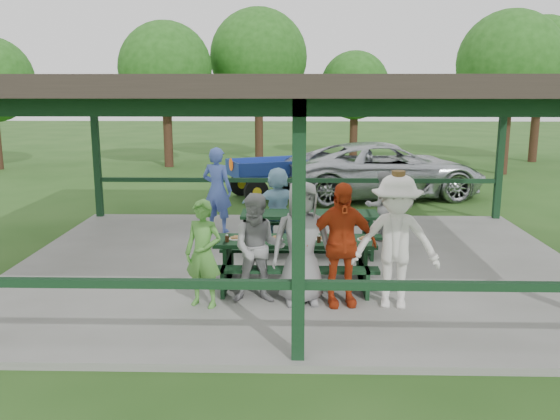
{
  "coord_description": "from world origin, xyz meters",
  "views": [
    {
      "loc": [
        -0.05,
        -10.24,
        3.23
      ],
      "look_at": [
        -0.3,
        -0.3,
        1.13
      ],
      "focal_mm": 38.0,
      "sensor_mm": 36.0,
      "label": 1
    }
  ],
  "objects_px": {
    "contestant_white_fedora": "(396,242)",
    "contestant_grey_left": "(258,248)",
    "farm_trailer": "(275,177)",
    "spectator_grey": "(381,206)",
    "spectator_lblue": "(278,204)",
    "contestant_red": "(341,244)",
    "contestant_grey_mid": "(302,243)",
    "pickup_truck": "(385,170)",
    "contestant_green": "(203,254)",
    "picnic_table_near": "(295,256)",
    "spectator_blue": "(217,190)",
    "picnic_table_far": "(310,227)"
  },
  "relations": [
    {
      "from": "picnic_table_near",
      "to": "spectator_grey",
      "type": "xyz_separation_m",
      "value": [
        1.77,
        2.89,
        0.24
      ]
    },
    {
      "from": "contestant_red",
      "to": "farm_trailer",
      "type": "bearing_deg",
      "value": 87.91
    },
    {
      "from": "farm_trailer",
      "to": "contestant_green",
      "type": "bearing_deg",
      "value": -117.79
    },
    {
      "from": "contestant_green",
      "to": "spectator_blue",
      "type": "bearing_deg",
      "value": 114.43
    },
    {
      "from": "contestant_green",
      "to": "spectator_lblue",
      "type": "distance_m",
      "value": 3.79
    },
    {
      "from": "contestant_white_fedora",
      "to": "contestant_grey_left",
      "type": "bearing_deg",
      "value": -175.09
    },
    {
      "from": "contestant_grey_left",
      "to": "spectator_lblue",
      "type": "xyz_separation_m",
      "value": [
        0.18,
        3.49,
        -0.05
      ]
    },
    {
      "from": "contestant_red",
      "to": "farm_trailer",
      "type": "distance_m",
      "value": 9.01
    },
    {
      "from": "spectator_blue",
      "to": "contestant_white_fedora",
      "type": "bearing_deg",
      "value": 144.36
    },
    {
      "from": "picnic_table_near",
      "to": "spectator_blue",
      "type": "relative_size",
      "value": 1.36
    },
    {
      "from": "contestant_grey_mid",
      "to": "contestant_red",
      "type": "xyz_separation_m",
      "value": [
        0.55,
        -0.07,
        -0.0
      ]
    },
    {
      "from": "contestant_grey_mid",
      "to": "picnic_table_near",
      "type": "bearing_deg",
      "value": 90.94
    },
    {
      "from": "contestant_red",
      "to": "contestant_white_fedora",
      "type": "xyz_separation_m",
      "value": [
        0.77,
        -0.06,
        0.06
      ]
    },
    {
      "from": "contestant_green",
      "to": "picnic_table_near",
      "type": "bearing_deg",
      "value": 55.4
    },
    {
      "from": "picnic_table_near",
      "to": "contestant_green",
      "type": "bearing_deg",
      "value": -144.23
    },
    {
      "from": "contestant_red",
      "to": "contestant_grey_mid",
      "type": "bearing_deg",
      "value": 162.83
    },
    {
      "from": "contestant_white_fedora",
      "to": "spectator_grey",
      "type": "distance_m",
      "value": 3.82
    },
    {
      "from": "picnic_table_near",
      "to": "picnic_table_far",
      "type": "height_order",
      "value": "same"
    },
    {
      "from": "farm_trailer",
      "to": "pickup_truck",
      "type": "bearing_deg",
      "value": -20.67
    },
    {
      "from": "contestant_grey_left",
      "to": "spectator_grey",
      "type": "relative_size",
      "value": 1.13
    },
    {
      "from": "pickup_truck",
      "to": "spectator_blue",
      "type": "bearing_deg",
      "value": 126.73
    },
    {
      "from": "spectator_lblue",
      "to": "contestant_grey_mid",
      "type": "bearing_deg",
      "value": 81.26
    },
    {
      "from": "contestant_grey_left",
      "to": "contestant_grey_mid",
      "type": "distance_m",
      "value": 0.64
    },
    {
      "from": "contestant_grey_left",
      "to": "farm_trailer",
      "type": "xyz_separation_m",
      "value": [
        -0.06,
        8.84,
        -0.3
      ]
    },
    {
      "from": "picnic_table_far",
      "to": "pickup_truck",
      "type": "distance_m",
      "value": 6.66
    },
    {
      "from": "spectator_lblue",
      "to": "picnic_table_near",
      "type": "bearing_deg",
      "value": 81.31
    },
    {
      "from": "picnic_table_far",
      "to": "contestant_grey_mid",
      "type": "relative_size",
      "value": 1.44
    },
    {
      "from": "contestant_red",
      "to": "spectator_blue",
      "type": "distance_m",
      "value": 4.92
    },
    {
      "from": "farm_trailer",
      "to": "contestant_red",
      "type": "bearing_deg",
      "value": -105.33
    },
    {
      "from": "spectator_blue",
      "to": "picnic_table_near",
      "type": "bearing_deg",
      "value": 134.8
    },
    {
      "from": "contestant_red",
      "to": "pickup_truck",
      "type": "relative_size",
      "value": 0.31
    },
    {
      "from": "spectator_grey",
      "to": "farm_trailer",
      "type": "bearing_deg",
      "value": -80.4
    },
    {
      "from": "contestant_green",
      "to": "contestant_grey_mid",
      "type": "xyz_separation_m",
      "value": [
        1.4,
        0.17,
        0.12
      ]
    },
    {
      "from": "contestant_grey_left",
      "to": "contestant_white_fedora",
      "type": "xyz_separation_m",
      "value": [
        1.96,
        -0.14,
        0.15
      ]
    },
    {
      "from": "spectator_lblue",
      "to": "pickup_truck",
      "type": "xyz_separation_m",
      "value": [
        3.0,
        5.5,
        -0.06
      ]
    },
    {
      "from": "contestant_green",
      "to": "contestant_grey_left",
      "type": "distance_m",
      "value": 0.8
    },
    {
      "from": "picnic_table_near",
      "to": "spectator_lblue",
      "type": "bearing_deg",
      "value": 97.43
    },
    {
      "from": "farm_trailer",
      "to": "spectator_grey",
      "type": "bearing_deg",
      "value": -88.75
    },
    {
      "from": "contestant_grey_mid",
      "to": "contestant_green",
      "type": "bearing_deg",
      "value": -179.32
    },
    {
      "from": "contestant_green",
      "to": "contestant_white_fedora",
      "type": "xyz_separation_m",
      "value": [
        2.73,
        0.04,
        0.18
      ]
    },
    {
      "from": "contestant_grey_left",
      "to": "contestant_red",
      "type": "xyz_separation_m",
      "value": [
        1.18,
        -0.08,
        0.09
      ]
    },
    {
      "from": "picnic_table_near",
      "to": "farm_trailer",
      "type": "height_order",
      "value": "farm_trailer"
    },
    {
      "from": "spectator_blue",
      "to": "spectator_lblue",
      "type": "bearing_deg",
      "value": 168.87
    },
    {
      "from": "spectator_grey",
      "to": "contestant_grey_left",
      "type": "bearing_deg",
      "value": 42.83
    },
    {
      "from": "picnic_table_near",
      "to": "spectator_blue",
      "type": "bearing_deg",
      "value": 115.65
    },
    {
      "from": "picnic_table_near",
      "to": "contestant_green",
      "type": "height_order",
      "value": "contestant_green"
    },
    {
      "from": "spectator_grey",
      "to": "pickup_truck",
      "type": "xyz_separation_m",
      "value": [
        0.87,
        5.34,
        -0.01
      ]
    },
    {
      "from": "picnic_table_near",
      "to": "pickup_truck",
      "type": "relative_size",
      "value": 0.43
    },
    {
      "from": "contestant_red",
      "to": "pickup_truck",
      "type": "bearing_deg",
      "value": 67.58
    },
    {
      "from": "contestant_green",
      "to": "spectator_grey",
      "type": "relative_size",
      "value": 1.09
    }
  ]
}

